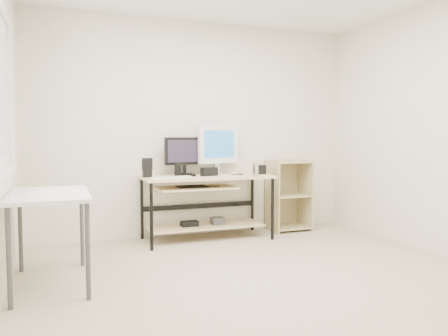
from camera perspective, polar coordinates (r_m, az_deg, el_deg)
room at (r=3.50m, az=3.94°, el=6.04°), size 4.01×4.01×2.62m
desk at (r=5.10m, az=-2.54°, el=-3.37°), size 1.50×0.65×0.75m
side_table at (r=3.78m, az=-21.81°, el=-4.21°), size 0.60×1.00×0.75m
shelf_unit at (r=5.72m, az=8.25°, el=-3.47°), size 0.50×0.40×0.90m
black_monitor at (r=5.19m, az=-5.20°, el=1.91°), size 0.49×0.20×0.44m
white_imac at (r=5.31m, az=-0.72°, el=2.94°), size 0.55×0.20×0.60m
keyboard at (r=4.80m, az=-6.90°, el=-1.22°), size 0.46×0.20×0.02m
mouse at (r=5.20m, az=1.35°, el=-0.67°), size 0.09×0.13×0.04m
center_speaker at (r=5.04m, az=-1.95°, el=-0.48°), size 0.21×0.13×0.10m
speaker_left at (r=4.95m, az=-10.01°, el=0.11°), size 0.11×0.11×0.21m
speaker_right at (r=5.30m, az=4.89°, el=-0.20°), size 0.10×0.10×0.11m
audio_controller at (r=5.01m, az=-6.07°, el=-0.24°), size 0.08×0.06×0.15m
volume_puck at (r=4.98m, az=-4.08°, el=-0.94°), size 0.07×0.07×0.03m
smartphone at (r=5.25m, az=2.14°, el=-0.78°), size 0.12×0.15×0.01m
coaster at (r=5.01m, az=4.13°, el=-1.04°), size 0.11×0.11×0.01m
drinking_glass at (r=5.00m, az=4.13°, el=-0.17°), size 0.09×0.09×0.15m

